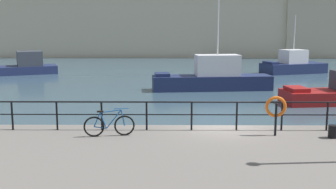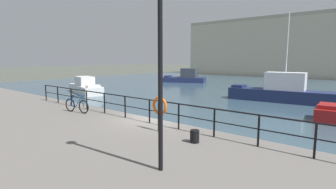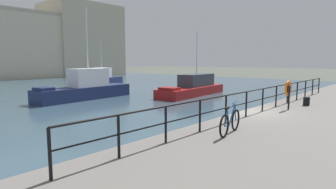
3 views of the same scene
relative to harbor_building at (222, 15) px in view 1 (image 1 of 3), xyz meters
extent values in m
plane|color=#4C5147|center=(-6.29, -53.39, -6.66)|extent=(240.00, 240.00, 0.00)
cube|color=#385160|center=(-6.29, -23.19, -6.65)|extent=(80.00, 60.00, 0.01)
cube|color=#C1B79E|center=(-6.29, 0.01, -0.56)|extent=(62.40, 11.69, 12.19)
cube|color=#B2A891|center=(17.02, 0.01, 1.47)|extent=(15.78, 12.86, 16.25)
cube|color=maroon|center=(-0.41, -43.47, -5.68)|extent=(1.28, 1.79, 0.24)
cube|color=navy|center=(4.48, -26.16, -6.13)|extent=(7.11, 4.72, 1.04)
cube|color=silver|center=(4.42, -26.18, -4.91)|extent=(2.84, 2.59, 1.40)
cube|color=navy|center=(1.86, -27.06, -5.49)|extent=(1.37, 2.07, 0.24)
cylinder|color=silver|center=(4.42, -26.18, -2.42)|extent=(0.10, 0.10, 3.57)
cube|color=navy|center=(-23.62, -27.27, -6.23)|extent=(7.37, 5.28, 0.83)
cube|color=#333842|center=(-22.90, -26.97, -5.07)|extent=(3.20, 3.23, 1.49)
cube|color=navy|center=(-5.16, -37.67, -6.09)|extent=(9.26, 3.00, 1.11)
cube|color=silver|center=(-4.75, -37.63, -4.74)|extent=(3.48, 2.07, 1.59)
cube|color=navy|center=(-8.96, -38.07, -5.41)|extent=(1.24, 1.56, 0.24)
cylinder|color=silver|center=(-4.75, -37.63, -1.29)|extent=(0.10, 0.10, 5.32)
cylinder|color=black|center=(-14.14, -54.14, -5.06)|extent=(0.07, 0.07, 1.05)
cylinder|color=black|center=(-12.48, -54.14, -5.06)|extent=(0.07, 0.07, 1.05)
cylinder|color=black|center=(-10.82, -54.14, -5.06)|extent=(0.07, 0.07, 1.05)
cylinder|color=black|center=(-9.16, -54.14, -5.06)|extent=(0.07, 0.07, 1.05)
cylinder|color=black|center=(-7.51, -54.14, -5.06)|extent=(0.07, 0.07, 1.05)
cylinder|color=black|center=(-5.85, -54.14, -5.06)|extent=(0.07, 0.07, 1.05)
cylinder|color=black|center=(-4.19, -54.14, -5.06)|extent=(0.07, 0.07, 1.05)
cylinder|color=black|center=(-2.53, -54.14, -5.06)|extent=(0.07, 0.07, 1.05)
cylinder|color=black|center=(-5.85, -54.14, -4.54)|extent=(19.89, 0.06, 0.06)
cylinder|color=black|center=(-5.85, -54.14, -5.01)|extent=(19.89, 0.04, 0.04)
torus|color=black|center=(-9.89, -54.94, -5.23)|extent=(0.72, 0.18, 0.72)
torus|color=black|center=(-10.93, -55.11, -5.23)|extent=(0.72, 0.18, 0.72)
cylinder|color=#194C8C|center=(-10.25, -55.00, -4.99)|extent=(0.55, 0.13, 0.66)
cylinder|color=#194C8C|center=(-10.61, -55.06, -5.02)|extent=(0.24, 0.08, 0.58)
cylinder|color=#194C8C|center=(-10.35, -55.01, -4.70)|extent=(0.72, 0.16, 0.11)
cylinder|color=#194C8C|center=(-10.72, -55.08, -5.27)|extent=(0.43, 0.11, 0.12)
cylinder|color=#194C8C|center=(-10.82, -55.09, -4.98)|extent=(0.26, 0.08, 0.51)
cylinder|color=#194C8C|center=(-9.94, -54.94, -4.95)|extent=(0.14, 0.06, 0.57)
cube|color=black|center=(-10.71, -55.08, -4.70)|extent=(0.23, 0.13, 0.05)
cylinder|color=#194C8C|center=(-10.00, -54.95, -4.62)|extent=(0.52, 0.11, 0.02)
cylinder|color=black|center=(-2.70, -55.17, -5.37)|extent=(0.32, 0.32, 0.44)
cylinder|color=black|center=(-4.61, -54.90, -5.01)|extent=(0.08, 0.08, 1.15)
torus|color=orange|center=(-4.61, -54.84, -4.57)|extent=(0.75, 0.11, 0.75)
camera|label=1|loc=(-8.24, -68.81, -1.80)|focal=43.64mm
camera|label=2|loc=(2.18, -62.45, -2.71)|focal=27.90mm
camera|label=3|loc=(-18.03, -59.24, -3.27)|focal=29.12mm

